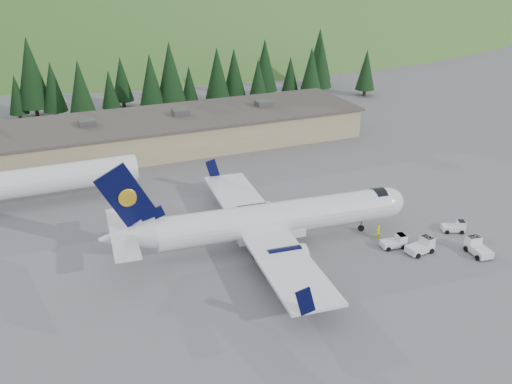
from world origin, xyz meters
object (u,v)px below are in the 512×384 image
at_px(ramp_worker, 378,232).
at_px(second_airliner, 27,181).
at_px(terminal_building, 152,133).
at_px(baggage_tug_b, 455,227).
at_px(baggage_tug_c, 477,247).
at_px(baggage_tug_a, 395,242).
at_px(airliner, 268,221).
at_px(baggage_tug_d, 422,246).

bearing_deg(ramp_worker, second_airliner, -61.97).
height_order(second_airliner, terminal_building, second_airliner).
relative_size(baggage_tug_b, baggage_tug_c, 0.86).
bearing_deg(second_airliner, baggage_tug_a, -37.07).
xyz_separation_m(second_airliner, ramp_worker, (36.09, -25.36, -2.50)).
distance_m(airliner, second_airliner, 32.42).
bearing_deg(baggage_tug_c, baggage_tug_d, 71.44).
xyz_separation_m(airliner, baggage_tug_a, (12.86, -5.87, -2.44)).
relative_size(baggage_tug_a, ramp_worker, 1.77).
xyz_separation_m(baggage_tug_d, ramp_worker, (-2.64, 4.49, 0.08)).
xyz_separation_m(airliner, ramp_worker, (12.19, -3.46, -2.27)).
xyz_separation_m(baggage_tug_b, baggage_tug_c, (-1.41, -5.05, 0.14)).
bearing_deg(airliner, baggage_tug_c, -22.32).
relative_size(baggage_tug_c, baggage_tug_d, 1.02).
xyz_separation_m(terminal_building, baggage_tug_d, (18.82, -45.85, -1.88)).
distance_m(baggage_tug_b, baggage_tug_d, 7.20).
bearing_deg(airliner, baggage_tug_a, -19.24).
xyz_separation_m(baggage_tug_a, baggage_tug_c, (7.33, -4.69, 0.10)).
bearing_deg(second_airliner, ramp_worker, -35.09).
height_order(baggage_tug_b, baggage_tug_d, baggage_tug_d).
bearing_deg(baggage_tug_b, ramp_worker, -167.62).
xyz_separation_m(baggage_tug_c, ramp_worker, (-7.99, 7.10, 0.07)).
xyz_separation_m(baggage_tug_c, terminal_building, (-24.18, 48.46, 1.87)).
bearing_deg(baggage_tug_a, ramp_worker, 112.82).
bearing_deg(baggage_tug_c, baggage_tug_a, 64.80).
bearing_deg(second_airliner, baggage_tug_c, -36.36).
bearing_deg(baggage_tug_d, terminal_building, 104.31).
relative_size(airliner, second_airliner, 1.27).
xyz_separation_m(terminal_building, ramp_worker, (16.18, -41.36, -1.80)).
bearing_deg(second_airliner, baggage_tug_d, -37.62).
bearing_deg(terminal_building, baggage_tug_a, -68.95).
height_order(baggage_tug_a, baggage_tug_c, baggage_tug_c).
height_order(terminal_building, ramp_worker, terminal_building).
bearing_deg(baggage_tug_c, second_airliner, 61.04).
bearing_deg(baggage_tug_a, terminal_building, 118.40).
bearing_deg(baggage_tug_d, ramp_worker, 112.44).
xyz_separation_m(airliner, second_airliner, (-23.90, 21.91, 0.23)).
bearing_deg(ramp_worker, baggage_tug_c, 111.54).
bearing_deg(airliner, terminal_building, 101.29).
relative_size(airliner, baggage_tug_c, 10.48).
distance_m(second_airliner, baggage_tug_b, 53.19).
height_order(baggage_tug_c, baggage_tug_d, baggage_tug_c).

